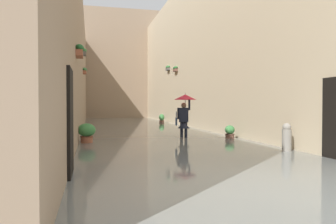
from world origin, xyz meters
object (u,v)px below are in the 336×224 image
potted_plant_far_left (162,119)px  mooring_bollard (287,140)px  potted_plant_far_right (87,133)px  person_wading (184,108)px  potted_plant_mid_left (230,133)px

potted_plant_far_left → mooring_bollard: (-0.17, 16.07, 0.07)m
potted_plant_far_right → person_wading: bearing=-165.8°
potted_plant_mid_left → mooring_bollard: bearing=91.2°
potted_plant_mid_left → potted_plant_far_right: bearing=2.0°
potted_plant_far_right → potted_plant_mid_left: 5.62m
mooring_bollard → potted_plant_far_right: bearing=-32.0°
mooring_bollard → potted_plant_mid_left: bearing=-88.8°
person_wading → mooring_bollard: person_wading is taller
person_wading → potted_plant_far_left: size_ratio=2.50×
mooring_bollard → potted_plant_far_left: bearing=-89.4°
person_wading → potted_plant_mid_left: size_ratio=2.95×
person_wading → mooring_bollard: bearing=111.1°
person_wading → potted_plant_far_right: (3.94, 1.00, -0.87)m
person_wading → potted_plant_far_right: size_ratio=2.38×
potted_plant_far_left → potted_plant_mid_left: size_ratio=1.18×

